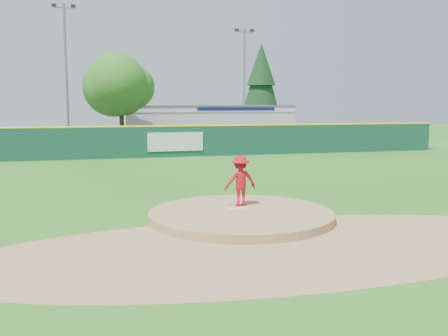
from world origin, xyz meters
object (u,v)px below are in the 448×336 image
object	(u,v)px
pool_building_grp	(204,123)
conifer_tree	(261,84)
van	(212,138)
pitcher	(240,181)
light_pole_right	(244,80)
deciduous_tree	(121,89)
light_pole_left	(66,70)

from	to	relation	value
pool_building_grp	conifer_tree	size ratio (longest dim) A/B	1.60
van	conifer_tree	size ratio (longest dim) A/B	0.47
van	pool_building_grp	bearing A→B (deg)	-0.42
pitcher	pool_building_grp	size ratio (longest dim) A/B	0.10
pitcher	light_pole_right	xyz separation A→B (m)	(8.79, 28.20, 4.50)
deciduous_tree	light_pole_right	size ratio (longest dim) A/B	0.74
pitcher	light_pole_right	bearing A→B (deg)	-111.41
deciduous_tree	light_pole_right	xyz separation A→B (m)	(11.00, 4.00, 0.99)
pool_building_grp	light_pole_right	size ratio (longest dim) A/B	1.52
light_pole_left	light_pole_right	size ratio (longest dim) A/B	1.10
pool_building_grp	light_pole_right	xyz separation A→B (m)	(3.00, -2.99, 3.88)
pool_building_grp	deciduous_tree	world-z (taller)	deciduous_tree
conifer_tree	van	bearing A→B (deg)	-126.64
pitcher	pool_building_grp	xyz separation A→B (m)	(5.79, 31.19, 0.62)
light_pole_left	conifer_tree	bearing A→B (deg)	25.35
deciduous_tree	light_pole_left	size ratio (longest dim) A/B	0.67
van	light_pole_right	distance (m)	7.12
pitcher	light_pole_right	world-z (taller)	light_pole_right
van	light_pole_left	size ratio (longest dim) A/B	0.41
deciduous_tree	light_pole_left	world-z (taller)	light_pole_left
van	pool_building_grp	world-z (taller)	pool_building_grp
deciduous_tree	light_pole_right	bearing A→B (deg)	19.98
van	pitcher	bearing A→B (deg)	175.26
pitcher	light_pole_right	distance (m)	29.88
van	light_pole_right	xyz separation A→B (m)	(3.81, 3.50, 4.90)
pool_building_grp	van	bearing A→B (deg)	-97.09
light_pole_left	light_pole_right	distance (m)	15.14
deciduous_tree	pitcher	bearing A→B (deg)	-84.78
conifer_tree	light_pole_right	size ratio (longest dim) A/B	0.95
light_pole_left	pitcher	bearing A→B (deg)	-76.66
deciduous_tree	van	bearing A→B (deg)	3.99
van	conifer_tree	bearing A→B (deg)	-29.97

